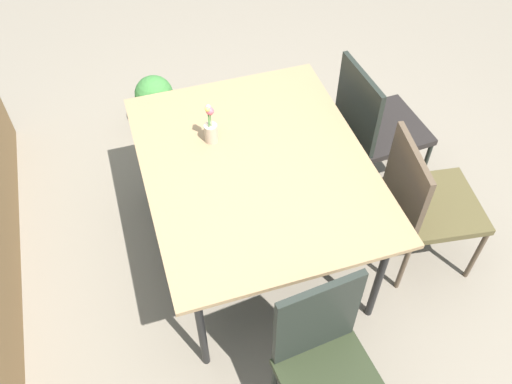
{
  "coord_description": "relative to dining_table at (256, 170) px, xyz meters",
  "views": [
    {
      "loc": [
        -1.75,
        0.53,
        2.74
      ],
      "look_at": [
        0.08,
        -0.05,
        0.52
      ],
      "focal_mm": 37.98,
      "sensor_mm": 36.0,
      "label": 1
    }
  ],
  "objects": [
    {
      "name": "potted_plant",
      "position": [
        1.26,
        0.36,
        -0.47
      ],
      "size": [
        0.27,
        0.27,
        0.45
      ],
      "color": "gray",
      "rests_on": "ground"
    },
    {
      "name": "chair_near_right",
      "position": [
        0.32,
        -0.85,
        -0.17
      ],
      "size": [
        0.5,
        0.5,
        0.93
      ],
      "rotation": [
        0.0,
        0.0,
        3.2
      ],
      "color": "black",
      "rests_on": "ground"
    },
    {
      "name": "dining_table",
      "position": [
        0.0,
        0.0,
        0.0
      ],
      "size": [
        1.43,
        1.14,
        0.74
      ],
      "color": "#8C704C",
      "rests_on": "ground"
    },
    {
      "name": "flower_vase",
      "position": [
        0.24,
        0.17,
        0.13
      ],
      "size": [
        0.07,
        0.07,
        0.24
      ],
      "color": "tan",
      "rests_on": "dining_table"
    },
    {
      "name": "chair_near_left",
      "position": [
        -0.31,
        -0.86,
        -0.19
      ],
      "size": [
        0.53,
        0.53,
        0.89
      ],
      "rotation": [
        0.0,
        0.0,
        3.01
      ],
      "color": "#4B4225",
      "rests_on": "ground"
    },
    {
      "name": "ground_plane",
      "position": [
        -0.08,
        0.05,
        -0.7
      ],
      "size": [
        12.0,
        12.0,
        0.0
      ],
      "primitive_type": "plane",
      "color": "#756B5B"
    },
    {
      "name": "chair_end_left",
      "position": [
        -1.0,
        0.01,
        -0.16
      ],
      "size": [
        0.44,
        0.44,
        0.96
      ],
      "rotation": [
        0.0,
        0.0,
        1.67
      ],
      "color": "black",
      "rests_on": "ground"
    }
  ]
}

